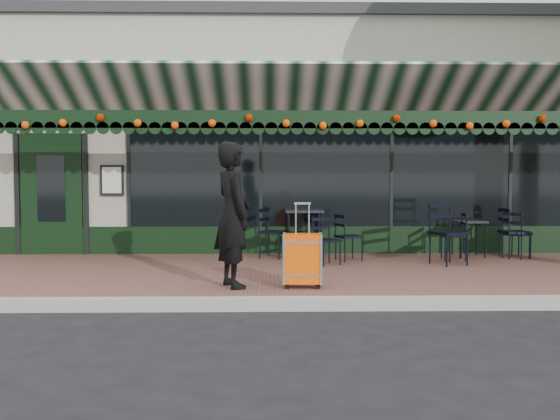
{
  "coord_description": "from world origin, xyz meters",
  "views": [
    {
      "loc": [
        -0.86,
        -6.87,
        1.52
      ],
      "look_at": [
        -0.69,
        1.6,
        1.08
      ],
      "focal_mm": 38.0,
      "sensor_mm": 36.0,
      "label": 1
    }
  ],
  "objects_px": {
    "chair_a_front": "(449,234)",
    "chair_a_extra": "(517,235)",
    "woman": "(233,215)",
    "chair_a_left": "(453,236)",
    "cafe_table_b": "(304,214)",
    "chair_b_front": "(326,241)",
    "chair_b_right": "(349,237)",
    "chair_solo": "(274,233)",
    "chair_b_left": "(302,234)",
    "cafe_table_a": "(469,224)",
    "chair_a_right": "(514,233)",
    "suitcase": "(302,260)"
  },
  "relations": [
    {
      "from": "chair_a_front",
      "to": "chair_a_extra",
      "type": "distance_m",
      "value": 1.61
    },
    {
      "from": "woman",
      "to": "chair_a_left",
      "type": "relative_size",
      "value": 2.26
    },
    {
      "from": "woman",
      "to": "cafe_table_b",
      "type": "xyz_separation_m",
      "value": [
        1.09,
        3.01,
        -0.17
      ]
    },
    {
      "from": "cafe_table_b",
      "to": "chair_b_front",
      "type": "bearing_deg",
      "value": -74.88
    },
    {
      "from": "cafe_table_b",
      "to": "chair_b_right",
      "type": "relative_size",
      "value": 1.04
    },
    {
      "from": "chair_solo",
      "to": "cafe_table_b",
      "type": "bearing_deg",
      "value": -37.99
    },
    {
      "from": "chair_a_front",
      "to": "chair_b_left",
      "type": "bearing_deg",
      "value": 130.81
    },
    {
      "from": "chair_solo",
      "to": "cafe_table_a",
      "type": "bearing_deg",
      "value": -62.09
    },
    {
      "from": "chair_a_right",
      "to": "chair_b_front",
      "type": "distance_m",
      "value": 3.43
    },
    {
      "from": "woman",
      "to": "cafe_table_a",
      "type": "height_order",
      "value": "woman"
    },
    {
      "from": "cafe_table_a",
      "to": "chair_b_right",
      "type": "bearing_deg",
      "value": -167.42
    },
    {
      "from": "chair_a_left",
      "to": "chair_b_right",
      "type": "distance_m",
      "value": 1.78
    },
    {
      "from": "cafe_table_b",
      "to": "suitcase",
      "type": "bearing_deg",
      "value": -93.84
    },
    {
      "from": "suitcase",
      "to": "chair_solo",
      "type": "bearing_deg",
      "value": 99.46
    },
    {
      "from": "woman",
      "to": "chair_solo",
      "type": "relative_size",
      "value": 2.09
    },
    {
      "from": "suitcase",
      "to": "cafe_table_b",
      "type": "bearing_deg",
      "value": 88.8
    },
    {
      "from": "chair_a_left",
      "to": "chair_b_right",
      "type": "xyz_separation_m",
      "value": [
        -1.78,
        -0.06,
        -0.01
      ]
    },
    {
      "from": "chair_a_right",
      "to": "chair_a_front",
      "type": "bearing_deg",
      "value": 114.57
    },
    {
      "from": "chair_b_left",
      "to": "chair_solo",
      "type": "bearing_deg",
      "value": -86.95
    },
    {
      "from": "woman",
      "to": "chair_b_front",
      "type": "relative_size",
      "value": 2.4
    },
    {
      "from": "chair_a_front",
      "to": "chair_b_left",
      "type": "height_order",
      "value": "chair_a_front"
    },
    {
      "from": "chair_b_front",
      "to": "woman",
      "type": "bearing_deg",
      "value": -153.37
    },
    {
      "from": "cafe_table_b",
      "to": "chair_a_right",
      "type": "bearing_deg",
      "value": -5.17
    },
    {
      "from": "chair_a_front",
      "to": "cafe_table_b",
      "type": "bearing_deg",
      "value": 129.91
    },
    {
      "from": "cafe_table_a",
      "to": "chair_b_right",
      "type": "distance_m",
      "value": 2.25
    },
    {
      "from": "cafe_table_b",
      "to": "chair_a_extra",
      "type": "xyz_separation_m",
      "value": [
        3.67,
        -0.37,
        -0.34
      ]
    },
    {
      "from": "chair_b_right",
      "to": "woman",
      "type": "bearing_deg",
      "value": 122.09
    },
    {
      "from": "cafe_table_a",
      "to": "cafe_table_b",
      "type": "distance_m",
      "value": 2.92
    },
    {
      "from": "chair_a_front",
      "to": "chair_solo",
      "type": "distance_m",
      "value": 2.92
    },
    {
      "from": "chair_a_extra",
      "to": "chair_a_front",
      "type": "bearing_deg",
      "value": 77.43
    },
    {
      "from": "woman",
      "to": "chair_a_left",
      "type": "height_order",
      "value": "woman"
    },
    {
      "from": "suitcase",
      "to": "chair_a_extra",
      "type": "bearing_deg",
      "value": 37.61
    },
    {
      "from": "suitcase",
      "to": "chair_solo",
      "type": "xyz_separation_m",
      "value": [
        -0.34,
        2.81,
        0.08
      ]
    },
    {
      "from": "woman",
      "to": "cafe_table_b",
      "type": "height_order",
      "value": "woman"
    },
    {
      "from": "chair_b_left",
      "to": "suitcase",
      "type": "bearing_deg",
      "value": -26.03
    },
    {
      "from": "cafe_table_a",
      "to": "chair_a_front",
      "type": "distance_m",
      "value": 1.2
    },
    {
      "from": "chair_b_front",
      "to": "chair_b_left",
      "type": "bearing_deg",
      "value": 79.73
    },
    {
      "from": "chair_a_front",
      "to": "chair_a_left",
      "type": "bearing_deg",
      "value": 42.22
    },
    {
      "from": "woman",
      "to": "chair_a_extra",
      "type": "xyz_separation_m",
      "value": [
        4.75,
        2.64,
        -0.51
      ]
    },
    {
      "from": "chair_a_front",
      "to": "chair_b_front",
      "type": "height_order",
      "value": "chair_a_front"
    },
    {
      "from": "cafe_table_a",
      "to": "chair_a_left",
      "type": "xyz_separation_m",
      "value": [
        -0.41,
        -0.43,
        -0.17
      ]
    },
    {
      "from": "chair_a_right",
      "to": "chair_b_front",
      "type": "xyz_separation_m",
      "value": [
        -3.35,
        -0.76,
        -0.06
      ]
    },
    {
      "from": "chair_a_left",
      "to": "chair_a_right",
      "type": "distance_m",
      "value": 1.17
    },
    {
      "from": "woman",
      "to": "chair_a_front",
      "type": "relative_size",
      "value": 1.84
    },
    {
      "from": "chair_a_left",
      "to": "chair_a_extra",
      "type": "relative_size",
      "value": 0.99
    },
    {
      "from": "chair_a_extra",
      "to": "cafe_table_b",
      "type": "bearing_deg",
      "value": 43.61
    },
    {
      "from": "chair_a_front",
      "to": "chair_a_extra",
      "type": "xyz_separation_m",
      "value": [
        1.42,
        0.75,
        -0.09
      ]
    },
    {
      "from": "woman",
      "to": "chair_a_left",
      "type": "xyz_separation_m",
      "value": [
        3.59,
        2.45,
        -0.51
      ]
    },
    {
      "from": "woman",
      "to": "chair_a_right",
      "type": "relative_size",
      "value": 2.08
    },
    {
      "from": "chair_a_extra",
      "to": "chair_solo",
      "type": "relative_size",
      "value": 0.93
    }
  ]
}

